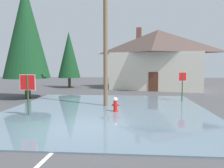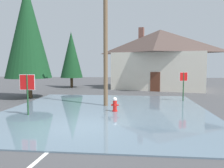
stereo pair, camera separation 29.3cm
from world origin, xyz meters
name	(u,v)px [view 2 (the right image)]	position (x,y,z in m)	size (l,w,h in m)	color
ground_plane	(81,129)	(0.00, 0.00, -0.05)	(80.00, 80.00, 0.10)	#424244
flood_puddle	(106,110)	(0.65, 3.65, 0.03)	(11.96, 13.12, 0.05)	slate
lane_stop_bar	(97,139)	(0.95, -1.43, 0.00)	(3.32, 0.30, 0.01)	silver
stop_sign_near	(27,86)	(-3.35, 1.92, 1.60)	(0.83, 0.08, 2.23)	#1E4C28
fire_hydrant	(115,105)	(1.20, 3.35, 0.43)	(0.44, 0.38, 0.87)	red
utility_pole	(106,34)	(0.43, 5.14, 4.74)	(1.60, 0.28, 9.11)	brown
stop_sign_far	(184,81)	(5.94, 7.69, 1.55)	(0.62, 0.24, 2.19)	#1E4C28
house	(160,58)	(5.16, 16.94, 3.49)	(11.82, 9.04, 7.25)	silver
pine_tree_tall_left	(71,55)	(-5.28, 17.15, 3.93)	(2.67, 2.67, 6.67)	#4C3823
pine_tree_mid_left	(28,31)	(-6.36, 8.29, 5.45)	(3.71, 3.71, 9.27)	#4C3823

